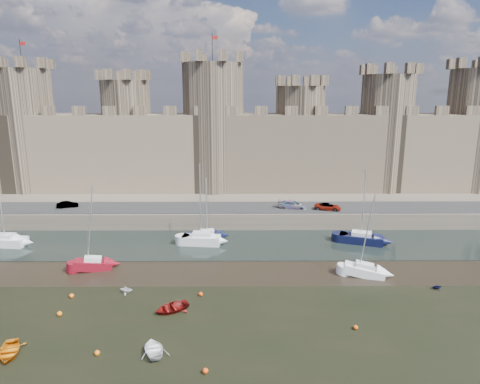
% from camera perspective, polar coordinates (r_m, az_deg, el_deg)
% --- Properties ---
extents(ground, '(160.00, 160.00, 0.00)m').
position_cam_1_polar(ground, '(38.20, -10.55, -19.49)').
color(ground, black).
rests_on(ground, ground).
extents(water_channel, '(160.00, 12.00, 0.08)m').
position_cam_1_polar(water_channel, '(59.58, -6.56, -6.95)').
color(water_channel, black).
rests_on(water_channel, ground).
extents(quay, '(160.00, 60.00, 2.50)m').
position_cam_1_polar(quay, '(93.80, -4.28, 1.35)').
color(quay, '#4C443A').
rests_on(quay, ground).
extents(road, '(160.00, 7.00, 0.10)m').
position_cam_1_polar(road, '(68.30, -5.74, -2.08)').
color(road, black).
rests_on(road, quay).
extents(castle, '(108.50, 11.00, 29.00)m').
position_cam_1_polar(castle, '(80.38, -5.43, 6.87)').
color(castle, '#42382B').
rests_on(castle, quay).
extents(car_1, '(3.43, 2.07, 1.07)m').
position_cam_1_polar(car_1, '(73.11, -22.02, -1.58)').
color(car_1, gray).
rests_on(car_1, quay).
extents(car_2, '(4.72, 2.66, 1.29)m').
position_cam_1_polar(car_2, '(67.83, 7.00, -1.69)').
color(car_2, gray).
rests_on(car_2, quay).
extents(car_3, '(4.43, 2.90, 1.13)m').
position_cam_1_polar(car_3, '(67.86, 11.64, -1.94)').
color(car_3, gray).
rests_on(car_3, quay).
extents(sailboat_0, '(5.77, 2.74, 10.41)m').
position_cam_1_polar(sailboat_0, '(66.53, -28.81, -5.69)').
color(sailboat_0, silver).
rests_on(sailboat_0, ground).
extents(sailboat_1, '(4.65, 2.38, 8.89)m').
position_cam_1_polar(sailboat_1, '(61.01, -4.41, -5.72)').
color(sailboat_1, black).
rests_on(sailboat_1, ground).
extents(sailboat_2, '(5.38, 2.56, 11.22)m').
position_cam_1_polar(sailboat_2, '(59.04, -5.20, -6.25)').
color(sailboat_2, silver).
rests_on(sailboat_2, ground).
extents(sailboat_3, '(6.28, 4.12, 10.27)m').
position_cam_1_polar(sailboat_3, '(61.70, 15.87, -5.92)').
color(sailboat_3, black).
rests_on(sailboat_3, ground).
extents(sailboat_4, '(4.60, 2.68, 10.11)m').
position_cam_1_polar(sailboat_4, '(53.90, -18.97, -9.03)').
color(sailboat_4, maroon).
rests_on(sailboat_4, ground).
extents(sailboat_5, '(4.81, 2.90, 9.71)m').
position_cam_1_polar(sailboat_5, '(51.44, 16.26, -9.96)').
color(sailboat_5, white).
rests_on(sailboat_5, ground).
extents(dinghy_0, '(3.27, 3.87, 0.68)m').
position_cam_1_polar(dinghy_0, '(40.75, -28.46, -18.18)').
color(dinghy_0, '#CB6A0B').
rests_on(dinghy_0, ground).
extents(dinghy_2, '(3.12, 3.68, 0.65)m').
position_cam_1_polar(dinghy_2, '(37.26, -11.41, -19.86)').
color(dinghy_2, white).
rests_on(dinghy_2, ground).
extents(dinghy_3, '(1.59, 1.43, 0.74)m').
position_cam_1_polar(dinghy_3, '(47.23, -14.93, -12.48)').
color(dinghy_3, silver).
rests_on(dinghy_3, ground).
extents(dinghy_4, '(4.13, 3.82, 0.70)m').
position_cam_1_polar(dinghy_4, '(42.79, -9.11, -15.06)').
color(dinghy_4, '#680D0B').
rests_on(dinghy_4, ground).
extents(dinghy_7, '(1.22, 1.09, 0.58)m').
position_cam_1_polar(dinghy_7, '(51.07, 24.78, -11.38)').
color(dinghy_7, black).
rests_on(dinghy_7, ground).
extents(buoy_0, '(0.48, 0.48, 0.48)m').
position_cam_1_polar(buoy_0, '(44.91, -22.92, -14.72)').
color(buoy_0, orange).
rests_on(buoy_0, ground).
extents(buoy_1, '(0.48, 0.48, 0.48)m').
position_cam_1_polar(buoy_1, '(47.98, -21.53, -12.75)').
color(buoy_1, '#FF670B').
rests_on(buoy_1, ground).
extents(buoy_2, '(0.45, 0.45, 0.45)m').
position_cam_1_polar(buoy_2, '(34.63, -4.64, -22.68)').
color(buoy_2, '#E5450A').
rests_on(buoy_2, ground).
extents(buoy_3, '(0.46, 0.46, 0.46)m').
position_cam_1_polar(buoy_3, '(45.35, -5.27, -13.39)').
color(buoy_3, '#E93E0A').
rests_on(buoy_3, ground).
extents(buoy_4, '(0.45, 0.45, 0.45)m').
position_cam_1_polar(buoy_4, '(38.12, -18.51, -19.68)').
color(buoy_4, orange).
rests_on(buoy_4, ground).
extents(buoy_5, '(0.41, 0.41, 0.41)m').
position_cam_1_polar(buoy_5, '(40.91, 15.15, -17.03)').
color(buoy_5, '#E04F09').
rests_on(buoy_5, ground).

